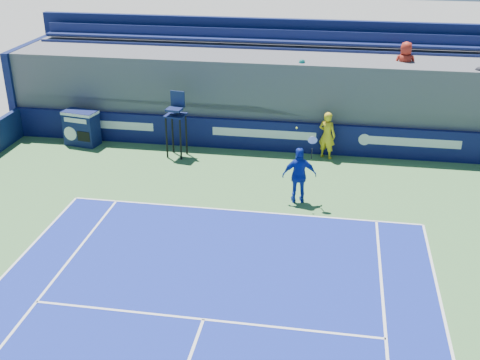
% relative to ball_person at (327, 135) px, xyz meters
% --- Properties ---
extents(ball_person, '(0.77, 0.65, 1.80)m').
position_rel_ball_person_xyz_m(ball_person, '(0.00, 0.00, 0.00)').
color(ball_person, gold).
rests_on(ball_person, apron).
extents(back_hoarding, '(20.40, 0.21, 1.20)m').
position_rel_ball_person_xyz_m(back_hoarding, '(-2.41, 0.39, -0.31)').
color(back_hoarding, '#0C1047').
rests_on(back_hoarding, ground).
extents(match_clock, '(1.43, 0.94, 1.40)m').
position_rel_ball_person_xyz_m(match_clock, '(-9.60, -0.20, -0.17)').
color(match_clock, '#0E1646').
rests_on(match_clock, ground).
extents(umpire_chair, '(0.79, 0.79, 2.48)m').
position_rel_ball_person_xyz_m(umpire_chair, '(-5.58, -0.72, 0.62)').
color(umpire_chair, black).
rests_on(umpire_chair, ground).
extents(tennis_player, '(1.14, 0.63, 2.57)m').
position_rel_ball_person_xyz_m(tennis_player, '(-0.73, -3.88, 0.03)').
color(tennis_player, '#142EA5').
rests_on(tennis_player, apron).
extents(stadium_seating, '(21.00, 4.05, 4.40)m').
position_rel_ball_person_xyz_m(stadium_seating, '(-2.39, 2.44, 0.92)').
color(stadium_seating, '#505055').
rests_on(stadium_seating, ground).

